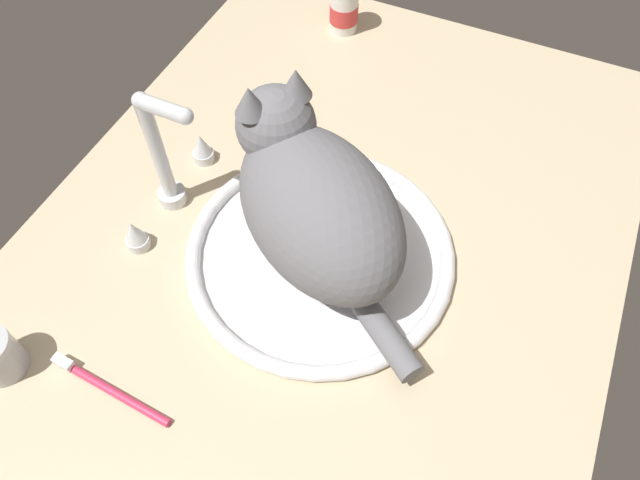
{
  "coord_description": "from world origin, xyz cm",
  "views": [
    {
      "loc": [
        -37.53,
        -18.52,
        70.35
      ],
      "look_at": [
        1.31,
        -0.77,
        7.0
      ],
      "focal_mm": 32.94,
      "sensor_mm": 36.0,
      "label": 1
    }
  ],
  "objects_px": {
    "faucet": "(166,166)",
    "cat": "(313,198)",
    "pill_bottle": "(344,5)",
    "sink_basin": "(320,253)",
    "toothbrush": "(108,388)"
  },
  "relations": [
    {
      "from": "cat",
      "to": "toothbrush",
      "type": "relative_size",
      "value": 2.06
    },
    {
      "from": "cat",
      "to": "pill_bottle",
      "type": "relative_size",
      "value": 3.29
    },
    {
      "from": "cat",
      "to": "toothbrush",
      "type": "height_order",
      "value": "cat"
    },
    {
      "from": "cat",
      "to": "toothbrush",
      "type": "xyz_separation_m",
      "value": [
        -0.28,
        0.13,
        -0.1
      ]
    },
    {
      "from": "sink_basin",
      "to": "toothbrush",
      "type": "height_order",
      "value": "sink_basin"
    },
    {
      "from": "sink_basin",
      "to": "faucet",
      "type": "height_order",
      "value": "faucet"
    },
    {
      "from": "sink_basin",
      "to": "cat",
      "type": "xyz_separation_m",
      "value": [
        0.01,
        0.01,
        0.1
      ]
    },
    {
      "from": "sink_basin",
      "to": "cat",
      "type": "height_order",
      "value": "cat"
    },
    {
      "from": "pill_bottle",
      "to": "toothbrush",
      "type": "distance_m",
      "value": 0.74
    },
    {
      "from": "faucet",
      "to": "pill_bottle",
      "type": "bearing_deg",
      "value": -7.48
    },
    {
      "from": "sink_basin",
      "to": "cat",
      "type": "relative_size",
      "value": 1.06
    },
    {
      "from": "pill_bottle",
      "to": "toothbrush",
      "type": "relative_size",
      "value": 0.63
    },
    {
      "from": "faucet",
      "to": "cat",
      "type": "relative_size",
      "value": 0.6
    },
    {
      "from": "faucet",
      "to": "cat",
      "type": "height_order",
      "value": "cat"
    },
    {
      "from": "cat",
      "to": "faucet",
      "type": "bearing_deg",
      "value": 92.79
    }
  ]
}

